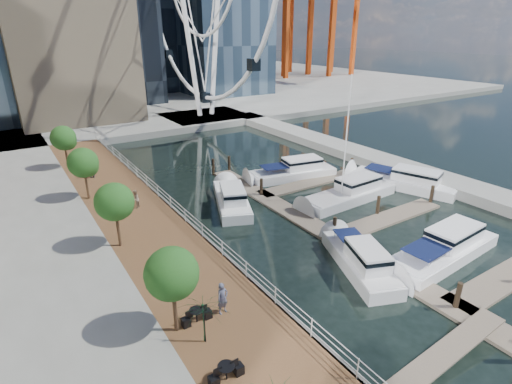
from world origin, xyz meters
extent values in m
plane|color=black|center=(0.00, 0.00, 0.00)|extent=(520.00, 520.00, 0.00)
cube|color=brown|center=(-9.00, 15.00, 0.50)|extent=(6.00, 60.00, 1.00)
cube|color=#595954|center=(-6.00, 15.00, 0.50)|extent=(0.25, 60.00, 1.00)
cube|color=gray|center=(0.00, 102.00, 0.50)|extent=(200.00, 114.00, 1.00)
cube|color=gray|center=(20.00, 20.00, 0.50)|extent=(4.00, 60.00, 1.00)
cube|color=gray|center=(14.00, 52.00, 0.50)|extent=(14.00, 12.00, 1.00)
cube|color=#6D6051|center=(3.00, 10.00, 0.10)|extent=(2.00, 32.00, 0.20)
cube|color=#6D6051|center=(9.00, -2.00, 0.10)|extent=(12.00, 2.00, 0.20)
cube|color=#6D6051|center=(9.00, 8.00, 0.10)|extent=(12.00, 2.00, 0.20)
cube|color=#6D6051|center=(9.00, 18.00, 0.10)|extent=(12.00, 2.00, 0.20)
cylinder|color=white|center=(11.50, 52.00, 14.00)|extent=(0.80, 0.80, 26.00)
cylinder|color=white|center=(16.50, 52.00, 14.00)|extent=(0.80, 0.80, 26.00)
cylinder|color=#3F2B1C|center=(-11.40, 4.00, 2.20)|extent=(0.20, 0.20, 2.40)
sphere|color=#265B1E|center=(-11.40, 4.00, 4.30)|extent=(2.60, 2.60, 2.60)
cylinder|color=#3F2B1C|center=(-11.40, 14.00, 2.20)|extent=(0.20, 0.20, 2.40)
sphere|color=#265B1E|center=(-11.40, 14.00, 4.30)|extent=(2.60, 2.60, 2.60)
cylinder|color=#3F2B1C|center=(-11.40, 24.00, 2.20)|extent=(0.20, 0.20, 2.40)
sphere|color=#265B1E|center=(-11.40, 24.00, 4.30)|extent=(2.60, 2.60, 2.60)
cylinder|color=#3F2B1C|center=(-11.40, 34.00, 2.20)|extent=(0.20, 0.20, 2.40)
sphere|color=#265B1E|center=(-11.40, 34.00, 4.30)|extent=(2.60, 2.60, 2.60)
imported|color=#50526A|center=(-8.84, 3.90, 1.90)|extent=(0.72, 0.54, 1.80)
imported|color=gray|center=(-8.52, 19.63, 1.80)|extent=(0.95, 0.98, 1.59)
imported|color=#2E3139|center=(-9.92, 29.36, 1.93)|extent=(1.16, 0.67, 1.85)
imported|color=#0F3A1D|center=(-10.56, 2.49, 2.13)|extent=(3.10, 3.13, 2.26)
camera|label=1|loc=(-16.70, -11.40, 14.86)|focal=28.00mm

